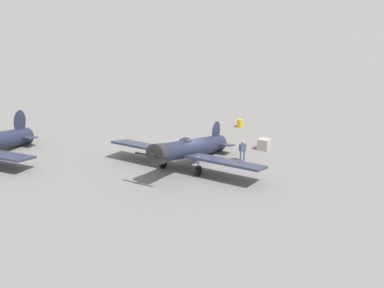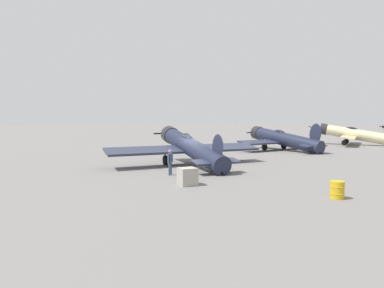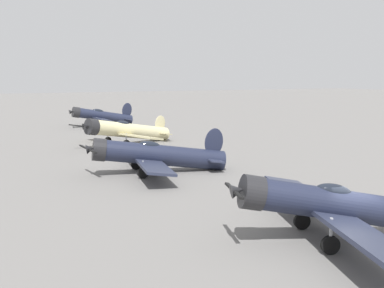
{
  "view_description": "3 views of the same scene",
  "coord_description": "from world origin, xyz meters",
  "px_view_note": "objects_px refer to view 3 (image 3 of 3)",
  "views": [
    {
      "loc": [
        32.7,
        6.26,
        12.27
      ],
      "look_at": [
        0.0,
        -0.0,
        1.8
      ],
      "focal_mm": 41.02,
      "sensor_mm": 36.0,
      "label": 1
    },
    {
      "loc": [
        -18.81,
        18.91,
        3.77
      ],
      "look_at": [
        0.0,
        -0.0,
        1.8
      ],
      "focal_mm": 31.73,
      "sensor_mm": 36.0,
      "label": 2
    },
    {
      "loc": [
        15.76,
        14.4,
        7.29
      ],
      "look_at": [
        -2.34,
        -20.02,
        1.6
      ],
      "focal_mm": 43.31,
      "sensor_mm": 36.0,
      "label": 3
    }
  ],
  "objects_px": {
    "airplane_foreground": "(342,207)",
    "airplane_outer_stand": "(101,116)",
    "airplane_far_line": "(127,131)",
    "airplane_mid_apron": "(156,155)"
  },
  "relations": [
    {
      "from": "airplane_foreground",
      "to": "airplane_far_line",
      "type": "xyz_separation_m",
      "value": [
        -1.51,
        -32.39,
        -0.01
      ]
    },
    {
      "from": "airplane_mid_apron",
      "to": "airplane_far_line",
      "type": "height_order",
      "value": "airplane_mid_apron"
    },
    {
      "from": "airplane_mid_apron",
      "to": "airplane_foreground",
      "type": "bearing_deg",
      "value": 107.5
    },
    {
      "from": "airplane_far_line",
      "to": "airplane_outer_stand",
      "type": "distance_m",
      "value": 19.1
    },
    {
      "from": "airplane_foreground",
      "to": "airplane_far_line",
      "type": "bearing_deg",
      "value": -72.63
    },
    {
      "from": "airplane_foreground",
      "to": "airplane_outer_stand",
      "type": "bearing_deg",
      "value": -74.76
    },
    {
      "from": "airplane_far_line",
      "to": "airplane_outer_stand",
      "type": "height_order",
      "value": "airplane_outer_stand"
    },
    {
      "from": "airplane_mid_apron",
      "to": "airplane_outer_stand",
      "type": "relative_size",
      "value": 1.07
    },
    {
      "from": "airplane_far_line",
      "to": "airplane_foreground",
      "type": "bearing_deg",
      "value": 70.67
    },
    {
      "from": "airplane_foreground",
      "to": "airplane_outer_stand",
      "type": "distance_m",
      "value": 51.47
    }
  ]
}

